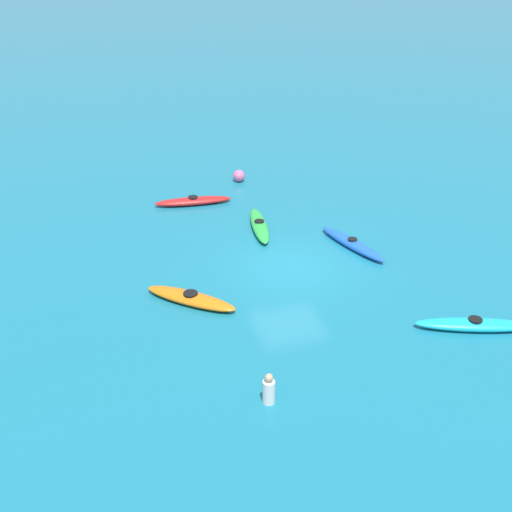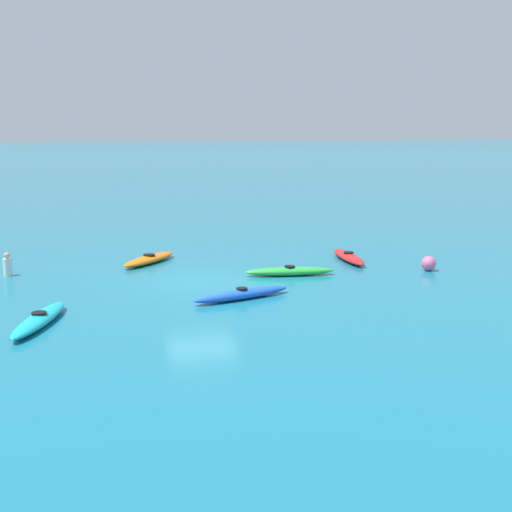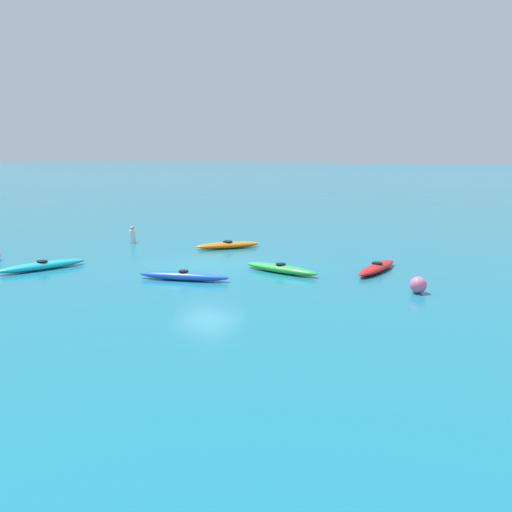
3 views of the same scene
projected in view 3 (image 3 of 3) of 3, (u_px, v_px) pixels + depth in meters
ground_plane at (207, 265)px, 22.36m from camera, size 600.00×600.00×0.00m
kayak_orange at (228, 245)px, 26.31m from camera, size 2.67×2.91×0.37m
kayak_cyan at (42, 266)px, 21.40m from camera, size 1.71×3.59×0.37m
kayak_blue at (184, 276)px, 19.59m from camera, size 3.47×1.56×0.37m
kayak_green at (281, 269)px, 20.84m from camera, size 3.39×1.05×0.37m
kayak_red at (377, 267)px, 21.06m from camera, size 0.87×3.36×0.37m
buoy_pink at (418, 285)px, 17.72m from camera, size 0.56×0.56×0.56m
person_near_shore at (132, 235)px, 27.97m from camera, size 0.35×0.35×0.88m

